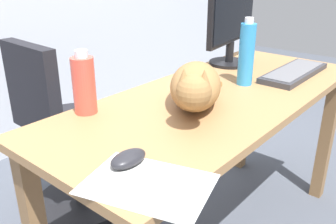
# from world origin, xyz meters

# --- Properties ---
(desk) EXTENTS (1.53, 0.62, 0.74)m
(desk) POSITION_xyz_m (0.00, 0.00, 0.63)
(desk) COLOR #9E7247
(desk) RESTS_ON ground_plane
(office_chair) EXTENTS (0.48, 0.48, 0.91)m
(office_chair) POSITION_xyz_m (-0.26, 0.69, 0.39)
(office_chair) COLOR black
(office_chair) RESTS_ON ground_plane
(monitor) EXTENTS (0.48, 0.20, 0.41)m
(monitor) POSITION_xyz_m (0.41, 0.20, 0.97)
(monitor) COLOR black
(monitor) RESTS_ON desk
(keyboard) EXTENTS (0.44, 0.15, 0.03)m
(keyboard) POSITION_xyz_m (0.44, -0.13, 0.76)
(keyboard) COLOR #333338
(keyboard) RESTS_ON desk
(cat) EXTENTS (0.53, 0.37, 0.20)m
(cat) POSITION_xyz_m (-0.17, -0.02, 0.82)
(cat) COLOR olive
(cat) RESTS_ON desk
(computer_mouse) EXTENTS (0.11, 0.06, 0.04)m
(computer_mouse) POSITION_xyz_m (-0.61, -0.12, 0.76)
(computer_mouse) COLOR #232328
(computer_mouse) RESTS_ON desk
(paper_sheet) EXTENTS (0.29, 0.34, 0.00)m
(paper_sheet) POSITION_xyz_m (-0.64, -0.22, 0.74)
(paper_sheet) COLOR white
(paper_sheet) RESTS_ON desk
(water_bottle) EXTENTS (0.06, 0.06, 0.28)m
(water_bottle) POSITION_xyz_m (0.18, -0.02, 0.87)
(water_bottle) COLOR #2D8CD1
(water_bottle) RESTS_ON desk
(spray_bottle) EXTENTS (0.08, 0.08, 0.22)m
(spray_bottle) POSITION_xyz_m (-0.45, 0.25, 0.84)
(spray_bottle) COLOR #D84C3D
(spray_bottle) RESTS_ON desk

